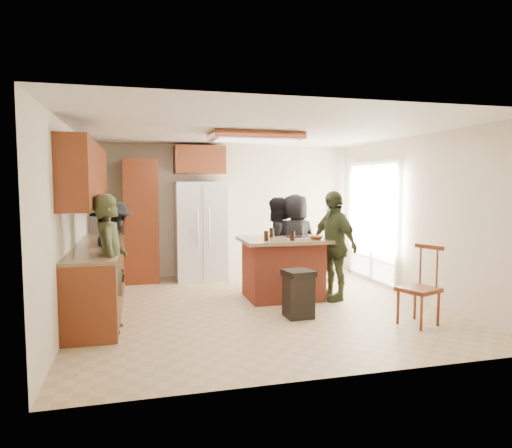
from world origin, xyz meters
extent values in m
plane|color=tan|center=(0.00, 0.00, 0.00)|extent=(5.00, 5.00, 0.00)
plane|color=white|center=(0.00, 0.00, 2.50)|extent=(5.00, 5.00, 0.00)
plane|color=beige|center=(0.00, 2.50, 1.25)|extent=(5.00, 0.00, 5.00)
plane|color=beige|center=(0.00, -2.50, 1.25)|extent=(5.00, 0.00, 5.00)
plane|color=beige|center=(-2.50, 0.00, 1.25)|extent=(0.00, 5.00, 5.00)
plane|color=beige|center=(2.50, 0.00, 1.25)|extent=(0.00, 5.00, 5.00)
cube|color=white|center=(2.48, 1.20, 1.05)|extent=(0.02, 1.60, 2.10)
cube|color=white|center=(2.46, 1.20, 1.05)|extent=(0.08, 1.72, 2.10)
cube|color=maroon|center=(0.00, 0.20, 2.44)|extent=(1.30, 0.70, 0.10)
cube|color=white|center=(0.00, 0.20, 2.38)|extent=(1.10, 0.50, 0.02)
cube|color=olive|center=(4.00, 1.20, -0.05)|extent=(3.00, 3.00, 0.10)
cube|color=#593319|center=(4.70, 1.80, 1.00)|extent=(1.40, 1.60, 2.00)
imported|color=#3A4025|center=(-1.98, -0.60, 0.82)|extent=(0.45, 0.61, 1.65)
imported|color=black|center=(0.54, 0.97, 0.77)|extent=(0.87, 0.71, 1.54)
imported|color=black|center=(0.85, 0.88, 0.80)|extent=(0.82, 0.57, 1.60)
imported|color=#323B22|center=(1.21, 0.14, 0.83)|extent=(0.74, 1.07, 1.66)
imported|color=black|center=(-2.01, 0.33, 0.78)|extent=(0.65, 1.07, 1.55)
cube|color=maroon|center=(-2.20, 0.40, 0.44)|extent=(0.60, 3.00, 0.88)
cube|color=#846B4C|center=(-2.20, 0.40, 0.90)|extent=(0.64, 3.00, 0.04)
cube|color=maroon|center=(-2.33, 0.40, 1.88)|extent=(0.35, 3.00, 0.85)
cube|color=maroon|center=(-1.60, 2.20, 1.10)|extent=(0.60, 0.60, 2.20)
cube|color=maroon|center=(-0.55, 2.20, 2.20)|extent=(0.90, 0.60, 0.50)
cube|color=white|center=(-0.55, 2.12, 0.90)|extent=(0.90, 0.72, 1.80)
cube|color=gray|center=(-0.55, 1.75, 0.90)|extent=(0.01, 0.01, 1.71)
cylinder|color=silver|center=(-0.65, 1.73, 0.99)|extent=(0.02, 0.02, 0.70)
cylinder|color=silver|center=(-0.45, 1.73, 0.99)|extent=(0.02, 0.02, 0.70)
cube|color=#A9402B|center=(0.49, 0.41, 0.44)|extent=(1.10, 0.85, 0.88)
cube|color=#81634A|center=(0.49, 0.41, 0.91)|extent=(1.28, 1.03, 0.05)
cube|color=silver|center=(0.74, 0.36, 0.94)|extent=(0.42, 0.33, 0.02)
imported|color=brown|center=(0.94, 0.16, 0.96)|extent=(0.25, 0.25, 0.05)
cylinder|color=black|center=(0.15, 0.15, 1.01)|extent=(0.07, 0.07, 0.15)
cylinder|color=black|center=(0.36, 0.58, 1.01)|extent=(0.07, 0.07, 0.15)
cylinder|color=black|center=(0.91, 0.74, 1.01)|extent=(0.07, 0.07, 0.15)
cylinder|color=black|center=(0.54, 0.09, 1.01)|extent=(0.07, 0.07, 0.15)
cube|color=black|center=(0.38, -0.62, 0.28)|extent=(0.35, 0.35, 0.55)
cube|color=black|center=(0.38, -0.62, 0.59)|extent=(0.41, 0.41, 0.08)
cube|color=maroon|center=(1.71, -1.32, 0.45)|extent=(0.54, 0.54, 0.05)
cylinder|color=maroon|center=(1.61, -1.53, 0.22)|extent=(0.05, 0.05, 0.44)
cylinder|color=maroon|center=(1.93, -1.42, 0.22)|extent=(0.05, 0.05, 0.44)
cylinder|color=maroon|center=(1.49, -1.21, 0.22)|extent=(0.05, 0.05, 0.44)
cylinder|color=maroon|center=(1.81, -1.10, 0.22)|extent=(0.05, 0.05, 0.44)
cube|color=maroon|center=(1.89, -1.25, 0.97)|extent=(0.17, 0.39, 0.05)
cylinder|color=maroon|center=(1.93, -1.36, 0.72)|extent=(0.03, 0.03, 0.50)
cylinder|color=maroon|center=(1.85, -1.14, 0.72)|extent=(0.03, 0.03, 0.50)
camera|label=1|loc=(-1.65, -6.21, 1.76)|focal=32.00mm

